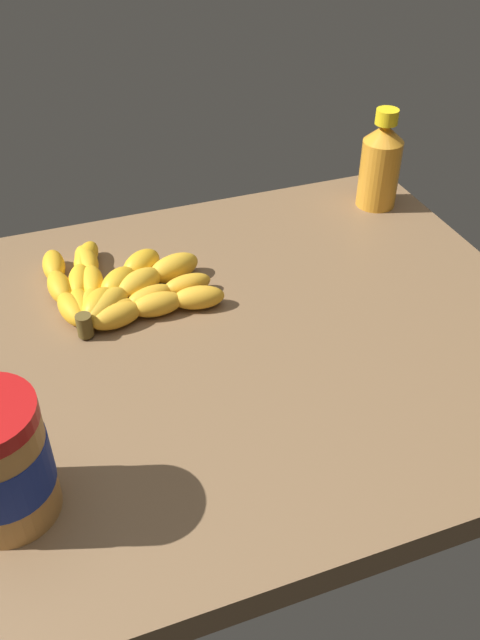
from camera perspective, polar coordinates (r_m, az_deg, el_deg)
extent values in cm
cube|color=brown|center=(85.64, -0.79, -2.14)|extent=(82.04, 67.39, 3.82)
ellipsoid|color=gold|center=(86.10, -10.45, 0.35)|extent=(7.35, 4.42, 3.12)
ellipsoid|color=gold|center=(87.25, -7.05, 1.34)|extent=(6.91, 3.22, 3.12)
ellipsoid|color=gold|center=(87.94, -3.55, 1.92)|extent=(7.30, 4.24, 3.12)
ellipsoid|color=gold|center=(86.78, -10.71, 0.56)|extent=(7.44, 5.32, 2.89)
ellipsoid|color=gold|center=(88.79, -7.69, 1.93)|extent=(7.36, 4.52, 2.89)
ellipsoid|color=gold|center=(90.53, -4.54, 2.99)|extent=(7.13, 3.63, 2.89)
ellipsoid|color=gold|center=(87.52, -11.23, 1.18)|extent=(8.07, 7.65, 3.67)
ellipsoid|color=gold|center=(90.76, -8.61, 3.03)|extent=(8.32, 6.75, 3.67)
ellipsoid|color=gold|center=(93.44, -5.63, 4.46)|extent=(8.18, 5.53, 3.67)
ellipsoid|color=gold|center=(87.71, -11.90, 1.21)|extent=(6.91, 7.48, 3.79)
ellipsoid|color=gold|center=(91.20, -10.28, 3.07)|extent=(7.28, 7.28, 3.79)
ellipsoid|color=gold|center=(94.47, -8.38, 4.67)|extent=(7.48, 6.91, 3.79)
ellipsoid|color=gold|center=(88.46, -12.65, 1.15)|extent=(5.07, 7.51, 3.05)
ellipsoid|color=gold|center=(92.90, -12.48, 3.19)|extent=(3.95, 7.25, 3.05)
ellipsoid|color=gold|center=(97.49, -12.92, 4.96)|extent=(3.41, 7.05, 3.05)
ellipsoid|color=gold|center=(88.72, -13.41, 1.11)|extent=(3.31, 7.46, 2.99)
ellipsoid|color=gold|center=(93.48, -13.51, 3.24)|extent=(4.63, 7.83, 2.99)
ellipsoid|color=gold|center=(98.21, -12.94, 5.21)|extent=(5.77, 7.91, 2.99)
ellipsoid|color=gold|center=(88.44, -14.08, 0.89)|extent=(4.47, 7.41, 3.08)
ellipsoid|color=gold|center=(92.87, -15.08, 2.71)|extent=(3.59, 7.13, 3.08)
ellipsoid|color=gold|center=(97.48, -15.55, 4.48)|extent=(3.50, 7.09, 3.08)
cylinder|color=brown|center=(85.00, -13.08, -0.45)|extent=(2.00, 2.00, 3.00)
cylinder|color=#BF8442|center=(65.46, -19.76, -11.75)|extent=(9.30, 9.30, 11.76)
cylinder|color=orange|center=(112.04, 11.74, 12.10)|extent=(6.38, 6.38, 10.93)
cone|color=orange|center=(109.26, 12.21, 15.31)|extent=(6.38, 6.38, 2.79)
cylinder|color=yellow|center=(108.32, 12.39, 16.53)|extent=(3.47, 3.47, 2.25)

